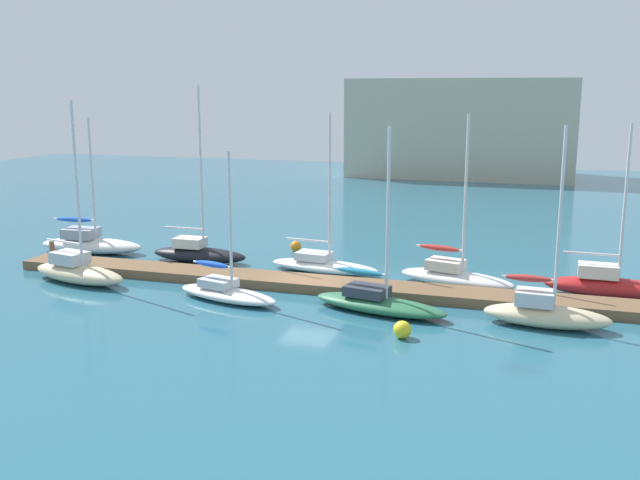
{
  "coord_description": "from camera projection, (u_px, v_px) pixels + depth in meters",
  "views": [
    {
      "loc": [
        10.71,
        -32.2,
        9.53
      ],
      "look_at": [
        0.0,
        2.0,
        2.0
      ],
      "focal_mm": 40.44,
      "sensor_mm": 36.0,
      "label": 1
    }
  ],
  "objects": [
    {
      "name": "dock_piling_near_end",
      "position": [
        52.0,
        251.0,
        40.41
      ],
      "size": [
        0.28,
        0.28,
        1.18
      ],
      "primitive_type": "cylinder",
      "color": "brown",
      "rests_on": "ground_plane"
    },
    {
      "name": "mooring_buoy_yellow",
      "position": [
        402.0,
        330.0,
        28.01
      ],
      "size": [
        0.7,
        0.7,
        0.7
      ],
      "primitive_type": "sphere",
      "color": "yellow",
      "rests_on": "ground_plane"
    },
    {
      "name": "sailboat_3",
      "position": [
        226.0,
        291.0,
        33.0
      ],
      "size": [
        5.57,
        2.89,
        6.87
      ],
      "rotation": [
        0.0,
        0.0,
        -0.25
      ],
      "color": "white",
      "rests_on": "ground_plane"
    },
    {
      "name": "mooring_buoy_orange",
      "position": [
        296.0,
        246.0,
        42.98
      ],
      "size": [
        0.65,
        0.65,
        0.65
      ],
      "primitive_type": "sphere",
      "color": "orange",
      "rests_on": "ground_plane"
    },
    {
      "name": "sailboat_1",
      "position": [
        78.0,
        271.0,
        36.03
      ],
      "size": [
        5.99,
        2.93,
        9.02
      ],
      "rotation": [
        0.0,
        0.0,
        -0.21
      ],
      "color": "beige",
      "rests_on": "ground_plane"
    },
    {
      "name": "ground_plane",
      "position": [
        308.0,
        288.0,
        35.16
      ],
      "size": [
        120.0,
        120.0,
        0.0
      ],
      "primitive_type": "plane",
      "color": "#286075"
    },
    {
      "name": "sailboat_5",
      "position": [
        378.0,
        301.0,
        31.25
      ],
      "size": [
        6.37,
        3.01,
        8.03
      ],
      "rotation": [
        0.0,
        0.0,
        -0.21
      ],
      "color": "#2D7047",
      "rests_on": "ground_plane"
    },
    {
      "name": "sailboat_8",
      "position": [
        609.0,
        284.0,
        33.48
      ],
      "size": [
        5.99,
        1.74,
        8.05
      ],
      "rotation": [
        0.0,
        0.0,
        -0.03
      ],
      "color": "#B21E1E",
      "rests_on": "ground_plane"
    },
    {
      "name": "sailboat_2",
      "position": [
        198.0,
        252.0,
        40.33
      ],
      "size": [
        5.6,
        1.72,
        9.72
      ],
      "rotation": [
        0.0,
        0.0,
        0.01
      ],
      "color": "black",
      "rests_on": "ground_plane"
    },
    {
      "name": "dock_pier",
      "position": [
        308.0,
        283.0,
        35.11
      ],
      "size": [
        31.65,
        2.14,
        0.47
      ],
      "primitive_type": "cube",
      "color": "brown",
      "rests_on": "ground_plane"
    },
    {
      "name": "sailboat_0",
      "position": [
        90.0,
        243.0,
        42.59
      ],
      "size": [
        6.5,
        2.63,
        7.98
      ],
      "rotation": [
        0.0,
        0.0,
        0.09
      ],
      "color": "white",
      "rests_on": "ground_plane"
    },
    {
      "name": "sailboat_4",
      "position": [
        323.0,
        264.0,
        38.11
      ],
      "size": [
        6.17,
        2.37,
        8.36
      ],
      "rotation": [
        0.0,
        0.0,
        -0.11
      ],
      "color": "white",
      "rests_on": "ground_plane"
    },
    {
      "name": "sailboat_6",
      "position": [
        455.0,
        275.0,
        35.34
      ],
      "size": [
        6.08,
        3.13,
        8.38
      ],
      "rotation": [
        0.0,
        0.0,
        -0.25
      ],
      "color": "white",
      "rests_on": "ground_plane"
    },
    {
      "name": "sailboat_7",
      "position": [
        545.0,
        312.0,
        29.34
      ],
      "size": [
        5.12,
        1.91,
        8.17
      ],
      "rotation": [
        0.0,
        0.0,
        -0.04
      ],
      "color": "beige",
      "rests_on": "ground_plane"
    },
    {
      "name": "harbor_building_distant",
      "position": [
        462.0,
        128.0,
        79.93
      ],
      "size": [
        24.03,
        11.76,
        10.63
      ],
      "primitive_type": "cube",
      "color": "#BCB299",
      "rests_on": "ground_plane"
    }
  ]
}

